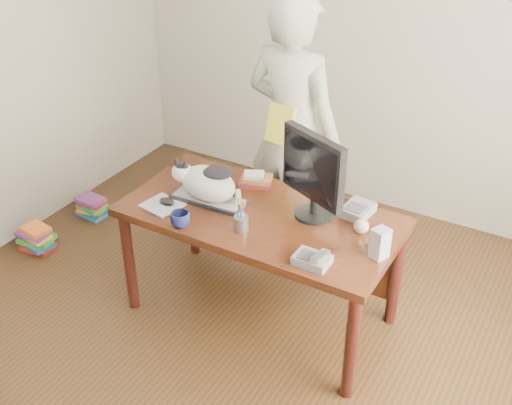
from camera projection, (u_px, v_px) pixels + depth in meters
The scene contains 18 objects.
room at pixel (196, 164), 2.93m from camera, with size 4.50×4.50×4.50m.
desk at pixel (267, 228), 3.82m from camera, with size 1.60×0.80×0.75m.
keyboard at pixel (209, 199), 3.80m from camera, with size 0.47×0.20×0.03m.
cat at pixel (206, 182), 3.74m from camera, with size 0.45×0.25×0.26m.
monitor at pixel (313, 172), 3.51m from camera, with size 0.44×0.29×0.51m.
pen_cup at pixel (241, 222), 3.51m from camera, with size 0.10×0.10×0.21m.
mousepad at pixel (162, 205), 3.76m from camera, with size 0.25×0.23×0.00m.
mouse at pixel (167, 201), 3.76m from camera, with size 0.11×0.08×0.04m.
coffee_mug at pixel (180, 219), 3.56m from camera, with size 0.11×0.11×0.09m, color #0E1338.
phone at pixel (313, 259), 3.27m from camera, with size 0.18×0.15×0.08m.
speaker at pixel (380, 243), 3.29m from camera, with size 0.10×0.11×0.17m.
baseball at pixel (361, 226), 3.50m from camera, with size 0.08×0.08×0.08m.
book_stack at pixel (256, 180), 3.96m from camera, with size 0.24×0.21×0.07m.
calculator at pixel (358, 210), 3.67m from camera, with size 0.17×0.21×0.06m.
person at pixel (292, 132), 4.20m from camera, with size 0.68×0.45×1.86m, color white.
held_book at pixel (281, 124), 4.02m from camera, with size 0.19×0.12×0.24m.
book_pile_a at pixel (36, 238), 4.64m from camera, with size 0.27×0.22×0.18m.
book_pile_b at pixel (92, 206), 5.04m from camera, with size 0.26×0.20×0.15m.
Camera 1 is at (1.54, -2.11, 2.73)m, focal length 45.00 mm.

